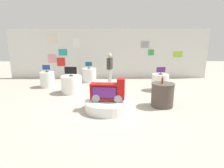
{
  "coord_description": "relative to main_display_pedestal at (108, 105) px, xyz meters",
  "views": [
    {
      "loc": [
        0.11,
        -5.6,
        2.14
      ],
      "look_at": [
        0.16,
        0.36,
        0.74
      ],
      "focal_mm": 28.64,
      "sensor_mm": 36.0,
      "label": 1
    }
  ],
  "objects": [
    {
      "name": "ground_plane",
      "position": [
        -0.02,
        0.13,
        -0.15
      ],
      "size": [
        30.0,
        30.0,
        0.0
      ],
      "primitive_type": "plane",
      "color": "#A8A091"
    },
    {
      "name": "back_wall_display",
      "position": [
        -0.03,
        5.35,
        1.31
      ],
      "size": [
        11.85,
        0.13,
        2.92
      ],
      "color": "silver",
      "rests_on": "ground"
    },
    {
      "name": "main_display_pedestal",
      "position": [
        0.0,
        0.0,
        0.0
      ],
      "size": [
        1.48,
        1.48,
        0.31
      ],
      "primitive_type": "cylinder",
      "color": "white",
      "rests_on": "ground"
    },
    {
      "name": "novelty_firetruck_tv",
      "position": [
        0.02,
        -0.01,
        0.46
      ],
      "size": [
        1.11,
        0.5,
        0.74
      ],
      "color": "gray",
      "rests_on": "main_display_pedestal"
    },
    {
      "name": "display_pedestal_left_rear",
      "position": [
        -2.98,
        3.06,
        0.22
      ],
      "size": [
        0.68,
        0.68,
        0.74
      ],
      "primitive_type": "cylinder",
      "color": "white",
      "rests_on": "ground"
    },
    {
      "name": "tv_on_left_rear",
      "position": [
        -2.98,
        3.06,
        0.79
      ],
      "size": [
        0.43,
        0.18,
        0.35
      ],
      "color": "black",
      "rests_on": "display_pedestal_left_rear"
    },
    {
      "name": "display_pedestal_center_rear",
      "position": [
        -1.09,
        4.27,
        0.22
      ],
      "size": [
        0.79,
        0.79,
        0.74
      ],
      "primitive_type": "cylinder",
      "color": "white",
      "rests_on": "ground"
    },
    {
      "name": "tv_on_center_rear",
      "position": [
        -1.09,
        4.27,
        0.8
      ],
      "size": [
        0.39,
        0.2,
        0.38
      ],
      "color": "black",
      "rests_on": "display_pedestal_center_rear"
    },
    {
      "name": "display_pedestal_right_rear",
      "position": [
        2.34,
        2.41,
        0.22
      ],
      "size": [
        0.74,
        0.74,
        0.74
      ],
      "primitive_type": "cylinder",
      "color": "white",
      "rests_on": "ground"
    },
    {
      "name": "tv_on_right_rear",
      "position": [
        2.34,
        2.41,
        0.77
      ],
      "size": [
        0.44,
        0.21,
        0.34
      ],
      "color": "black",
      "rests_on": "display_pedestal_right_rear"
    },
    {
      "name": "display_pedestal_far_right",
      "position": [
        -1.59,
        2.01,
        0.22
      ],
      "size": [
        0.88,
        0.88,
        0.74
      ],
      "primitive_type": "cylinder",
      "color": "white",
      "rests_on": "ground"
    },
    {
      "name": "tv_on_far_right",
      "position": [
        -1.59,
        2.01,
        0.81
      ],
      "size": [
        0.56,
        0.2,
        0.41
      ],
      "color": "black",
      "rests_on": "display_pedestal_far_right"
    },
    {
      "name": "side_table_round",
      "position": [
        1.85,
        0.32,
        0.26
      ],
      "size": [
        0.77,
        0.77,
        0.8
      ],
      "color": "#4C4238",
      "rests_on": "ground"
    },
    {
      "name": "bottle_on_side_table",
      "position": [
        1.8,
        0.26,
        0.75
      ],
      "size": [
        0.06,
        0.06,
        0.26
      ],
      "color": "brown",
      "rests_on": "side_table_round"
    },
    {
      "name": "shopper_browsing_near_truck",
      "position": [
        0.06,
        3.6,
        0.78
      ],
      "size": [
        0.31,
        0.53,
        1.6
      ],
      "color": "#B2ADA3",
      "rests_on": "ground"
    }
  ]
}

